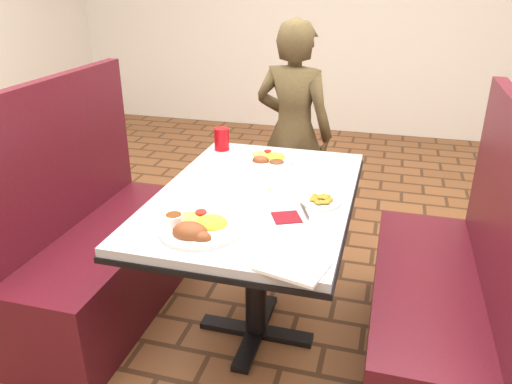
{
  "coord_description": "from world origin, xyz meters",
  "views": [
    {
      "loc": [
        0.51,
        -1.86,
        1.6
      ],
      "look_at": [
        0.0,
        0.0,
        0.75
      ],
      "focal_mm": 35.0,
      "sensor_mm": 36.0,
      "label": 1
    }
  ],
  "objects_px": {
    "dining_table": "(256,212)",
    "near_dinner_plate": "(197,224)",
    "booth_bench_left": "(101,252)",
    "plantain_plate": "(321,201)",
    "booth_bench_right": "(439,304)",
    "red_tumbler": "(222,139)",
    "diner_person": "(293,133)",
    "far_dinner_plate": "(269,157)"
  },
  "relations": [
    {
      "from": "diner_person",
      "to": "red_tumbler",
      "type": "distance_m",
      "value": 0.66
    },
    {
      "from": "dining_table",
      "to": "diner_person",
      "type": "distance_m",
      "value": 1.08
    },
    {
      "from": "dining_table",
      "to": "near_dinner_plate",
      "type": "relative_size",
      "value": 4.16
    },
    {
      "from": "booth_bench_right",
      "to": "far_dinner_plate",
      "type": "relative_size",
      "value": 4.88
    },
    {
      "from": "booth_bench_left",
      "to": "far_dinner_plate",
      "type": "bearing_deg",
      "value": 26.36
    },
    {
      "from": "diner_person",
      "to": "plantain_plate",
      "type": "bearing_deg",
      "value": 117.95
    },
    {
      "from": "dining_table",
      "to": "plantain_plate",
      "type": "bearing_deg",
      "value": -7.45
    },
    {
      "from": "far_dinner_plate",
      "to": "plantain_plate",
      "type": "height_order",
      "value": "far_dinner_plate"
    },
    {
      "from": "far_dinner_plate",
      "to": "plantain_plate",
      "type": "bearing_deg",
      "value": -52.06
    },
    {
      "from": "dining_table",
      "to": "far_dinner_plate",
      "type": "bearing_deg",
      "value": 96.05
    },
    {
      "from": "dining_table",
      "to": "booth_bench_left",
      "type": "height_order",
      "value": "booth_bench_left"
    },
    {
      "from": "booth_bench_left",
      "to": "red_tumbler",
      "type": "height_order",
      "value": "booth_bench_left"
    },
    {
      "from": "dining_table",
      "to": "far_dinner_plate",
      "type": "xyz_separation_m",
      "value": [
        -0.04,
        0.38,
        0.12
      ]
    },
    {
      "from": "near_dinner_plate",
      "to": "plantain_plate",
      "type": "relative_size",
      "value": 1.8
    },
    {
      "from": "booth_bench_left",
      "to": "near_dinner_plate",
      "type": "xyz_separation_m",
      "value": [
        0.69,
        -0.4,
        0.45
      ]
    },
    {
      "from": "far_dinner_plate",
      "to": "plantain_plate",
      "type": "distance_m",
      "value": 0.52
    },
    {
      "from": "dining_table",
      "to": "booth_bench_right",
      "type": "relative_size",
      "value": 1.01
    },
    {
      "from": "plantain_plate",
      "to": "booth_bench_right",
      "type": "bearing_deg",
      "value": 4.08
    },
    {
      "from": "dining_table",
      "to": "booth_bench_left",
      "type": "xyz_separation_m",
      "value": [
        -0.8,
        0.0,
        -0.32
      ]
    },
    {
      "from": "booth_bench_right",
      "to": "diner_person",
      "type": "distance_m",
      "value": 1.42
    },
    {
      "from": "diner_person",
      "to": "far_dinner_plate",
      "type": "bearing_deg",
      "value": 102.45
    },
    {
      "from": "dining_table",
      "to": "far_dinner_plate",
      "type": "height_order",
      "value": "far_dinner_plate"
    },
    {
      "from": "diner_person",
      "to": "plantain_plate",
      "type": "relative_size",
      "value": 8.48
    },
    {
      "from": "booth_bench_left",
      "to": "red_tumbler",
      "type": "distance_m",
      "value": 0.83
    },
    {
      "from": "near_dinner_plate",
      "to": "red_tumbler",
      "type": "xyz_separation_m",
      "value": [
        -0.21,
        0.88,
        0.03
      ]
    },
    {
      "from": "booth_bench_right",
      "to": "plantain_plate",
      "type": "relative_size",
      "value": 7.41
    },
    {
      "from": "dining_table",
      "to": "booth_bench_left",
      "type": "relative_size",
      "value": 1.01
    },
    {
      "from": "booth_bench_right",
      "to": "dining_table",
      "type": "bearing_deg",
      "value": 180.0
    },
    {
      "from": "dining_table",
      "to": "near_dinner_plate",
      "type": "xyz_separation_m",
      "value": [
        -0.11,
        -0.4,
        0.13
      ]
    },
    {
      "from": "booth_bench_right",
      "to": "booth_bench_left",
      "type": "bearing_deg",
      "value": 180.0
    },
    {
      "from": "booth_bench_left",
      "to": "red_tumbler",
      "type": "relative_size",
      "value": 10.35
    },
    {
      "from": "booth_bench_right",
      "to": "red_tumbler",
      "type": "distance_m",
      "value": 1.31
    },
    {
      "from": "booth_bench_left",
      "to": "plantain_plate",
      "type": "bearing_deg",
      "value": -1.95
    },
    {
      "from": "booth_bench_right",
      "to": "diner_person",
      "type": "height_order",
      "value": "diner_person"
    },
    {
      "from": "red_tumbler",
      "to": "dining_table",
      "type": "bearing_deg",
      "value": -56.63
    },
    {
      "from": "plantain_plate",
      "to": "far_dinner_plate",
      "type": "bearing_deg",
      "value": 127.94
    },
    {
      "from": "booth_bench_left",
      "to": "plantain_plate",
      "type": "height_order",
      "value": "booth_bench_left"
    },
    {
      "from": "booth_bench_left",
      "to": "booth_bench_right",
      "type": "distance_m",
      "value": 1.6
    },
    {
      "from": "booth_bench_right",
      "to": "red_tumbler",
      "type": "xyz_separation_m",
      "value": [
        -1.12,
        0.49,
        0.48
      ]
    },
    {
      "from": "far_dinner_plate",
      "to": "red_tumbler",
      "type": "bearing_deg",
      "value": 158.67
    },
    {
      "from": "dining_table",
      "to": "diner_person",
      "type": "height_order",
      "value": "diner_person"
    },
    {
      "from": "booth_bench_right",
      "to": "diner_person",
      "type": "bearing_deg",
      "value": 128.39
    }
  ]
}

